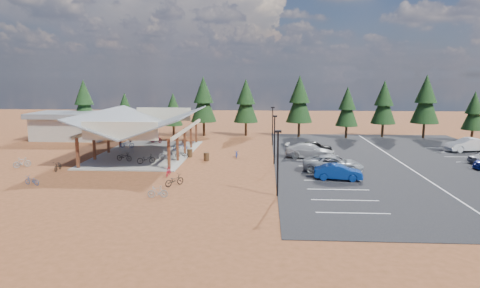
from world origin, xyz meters
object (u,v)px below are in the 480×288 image
lamp_post_2 (273,123)px  bike_10 (32,180)px  car_2 (333,164)px  bike_16 (182,154)px  bike_5 (166,154)px  trash_bin_0 (206,157)px  bike_4 (146,159)px  car_4 (315,147)px  bike_6 (180,147)px  bike_13 (158,192)px  bike_14 (237,154)px  bike_3 (156,139)px  car_3 (310,151)px  car_9 (468,145)px  lamp_post_0 (278,158)px  bike_2 (127,144)px  bike_pavilion (146,122)px  trash_bin_1 (190,153)px  car_1 (338,172)px  lamp_post_1 (275,136)px  bike_9 (22,162)px  bike_11 (168,171)px  bike_12 (174,180)px  bike_8 (58,166)px  bike_0 (124,157)px  bike_7 (188,140)px  bike_1 (126,149)px  outbuilding (72,125)px

lamp_post_2 → bike_10: 30.29m
bike_10 → car_2: size_ratio=0.27×
bike_16 → car_2: (15.89, -6.13, 0.42)m
bike_5 → bike_10: (-8.99, -11.26, -0.23)m
trash_bin_0 → bike_4: bearing=-158.6°
car_2 → car_4: bearing=12.6°
lamp_post_2 → bike_6: (-11.39, -5.03, -2.43)m
bike_13 → bike_14: size_ratio=0.97×
bike_3 → car_3: 22.04m
car_9 → lamp_post_0: bearing=-58.6°
bike_2 → bike_pavilion: bearing=-140.9°
trash_bin_1 → bike_10: trash_bin_1 is taller
bike_4 → bike_6: size_ratio=1.11×
bike_14 → car_1: 13.93m
car_4 → car_3: bearing=158.5°
bike_3 → lamp_post_1: bearing=-112.6°
lamp_post_2 → car_1: size_ratio=1.22×
lamp_post_0 → bike_9: bearing=160.9°
bike_13 → bike_pavilion: bearing=-169.4°
bike_3 → bike_pavilion: bearing=-157.4°
bike_4 → bike_10: 11.54m
bike_5 → car_2: car_2 is taller
bike_16 → trash_bin_0: bearing=75.0°
trash_bin_0 → bike_11: bike_11 is taller
bike_12 → bike_14: (4.44, 12.78, -0.08)m
trash_bin_0 → bike_12: 10.81m
bike_11 → car_9: car_9 is taller
car_2 → bike_8: bearing=101.5°
bike_0 → car_9: size_ratio=0.35×
trash_bin_0 → bike_7: size_ratio=0.52×
bike_4 → bike_1: bearing=15.7°
bike_5 → bike_8: 11.03m
bike_7 → bike_6: bearing=-164.7°
lamp_post_2 → car_4: size_ratio=1.25×
trash_bin_1 → car_9: car_9 is taller
bike_13 → bike_7: bearing=177.6°
car_1 → lamp_post_0: bearing=140.9°
trash_bin_0 → car_1: bearing=-31.7°
outbuilding → bike_11: (19.12, -22.01, -1.57)m
bike_8 → bike_pavilion: bearing=49.1°
bike_2 → car_4: bearing=-99.5°
bike_6 → lamp_post_1: bearing=-133.3°
car_3 → bike_1: bearing=96.5°
bike_11 → bike_13: 7.05m
bike_12 → bike_0: bearing=-11.9°
trash_bin_1 → car_2: car_2 is taller
bike_6 → bike_12: 16.66m
bike_4 → outbuilding: bearing=22.7°
bike_1 → bike_10: bearing=172.2°
bike_pavilion → car_3: size_ratio=3.49×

